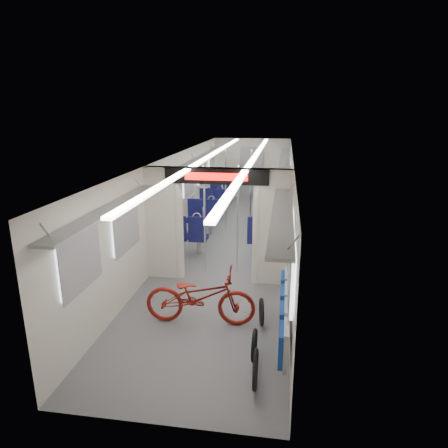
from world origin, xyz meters
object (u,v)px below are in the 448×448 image
at_px(bicycle, 200,296).
at_px(seat_bay_far_right, 273,196).
at_px(seat_bay_near_left, 196,223).
at_px(seat_bay_near_right, 269,224).
at_px(stanchion_near_right, 237,220).
at_px(seat_bay_far_left, 218,196).
at_px(stanchion_near_left, 205,220).
at_px(stanchion_far_left, 226,190).
at_px(bike_hoop_b, 254,347).
at_px(stanchion_far_right, 251,191).
at_px(bike_hoop_c, 262,313).
at_px(bike_hoop_a, 255,371).
at_px(flip_bench, 284,312).

xyz_separation_m(bicycle, seat_bay_far_right, (0.92, 7.54, 0.10)).
bearing_deg(seat_bay_near_left, seat_bay_near_right, 3.82).
bearing_deg(seat_bay_near_right, stanchion_near_right, -107.26).
distance_m(seat_bay_near_left, seat_bay_far_left, 3.45).
xyz_separation_m(seat_bay_far_left, stanchion_near_left, (0.61, -5.32, 0.63)).
bearing_deg(stanchion_far_left, stanchion_near_right, -77.13).
bearing_deg(seat_bay_near_right, bike_hoop_b, -89.69).
height_order(seat_bay_far_right, stanchion_far_right, stanchion_far_right).
relative_size(stanchion_near_left, stanchion_near_right, 1.00).
height_order(bike_hoop_c, seat_bay_far_right, seat_bay_far_right).
distance_m(seat_bay_near_left, seat_bay_near_right, 1.87).
bearing_deg(bike_hoop_c, seat_bay_far_right, 90.52).
relative_size(bike_hoop_b, seat_bay_near_right, 0.22).
height_order(bike_hoop_a, stanchion_near_right, stanchion_near_right).
distance_m(bicycle, bike_hoop_b, 1.33).
height_order(seat_bay_near_right, stanchion_far_right, stanchion_far_right).
xyz_separation_m(bike_hoop_a, bike_hoop_c, (-0.02, 1.54, -0.04)).
xyz_separation_m(flip_bench, seat_bay_near_left, (-2.29, 4.50, -0.05)).
bearing_deg(bike_hoop_b, stanchion_far_left, 102.05).
height_order(bicycle, seat_bay_near_left, seat_bay_near_left).
xyz_separation_m(seat_bay_near_right, seat_bay_far_left, (-1.87, 3.33, -0.02)).
bearing_deg(bike_hoop_b, seat_bay_near_right, 90.31).
xyz_separation_m(bike_hoop_c, stanchion_far_right, (-0.66, 5.24, 0.95)).
height_order(bike_hoop_b, seat_bay_near_right, seat_bay_near_right).
relative_size(seat_bay_near_right, seat_bay_far_right, 0.92).
distance_m(stanchion_far_left, stanchion_far_right, 0.70).
height_order(stanchion_near_left, stanchion_far_left, same).
relative_size(bike_hoop_a, stanchion_far_right, 0.23).
bearing_deg(stanchion_near_right, bike_hoop_a, -79.59).
relative_size(bike_hoop_a, seat_bay_near_left, 0.27).
relative_size(bike_hoop_a, bike_hoop_b, 1.13).
xyz_separation_m(bicycle, seat_bay_far_left, (-0.95, 7.42, 0.05)).
height_order(flip_bench, bike_hoop_b, flip_bench).
distance_m(seat_bay_far_left, stanchion_far_right, 2.53).
height_order(seat_bay_far_right, stanchion_far_left, stanchion_far_left).
xyz_separation_m(seat_bay_far_left, stanchion_far_right, (1.28, -2.09, 0.63)).
relative_size(seat_bay_far_right, stanchion_far_right, 0.98).
height_order(seat_bay_near_right, seat_bay_far_right, seat_bay_far_right).
relative_size(bike_hoop_c, seat_bay_far_right, 0.20).
relative_size(bicycle, bike_hoop_c, 3.94).
bearing_deg(seat_bay_far_left, bike_hoop_a, -77.58).
bearing_deg(stanchion_far_left, stanchion_far_right, 2.30).
bearing_deg(seat_bay_near_right, stanchion_far_right, 115.54).
height_order(bicycle, seat_bay_far_left, seat_bay_far_left).
height_order(flip_bench, seat_bay_far_right, seat_bay_far_right).
bearing_deg(stanchion_far_right, stanchion_near_left, -101.70).
bearing_deg(stanchion_far_left, bike_hoop_b, -77.95).
relative_size(stanchion_near_right, stanchion_far_right, 1.00).
height_order(seat_bay_far_right, stanchion_near_right, stanchion_near_right).
bearing_deg(bike_hoop_a, stanchion_near_left, 110.74).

